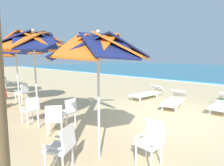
{
  "coord_description": "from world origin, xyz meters",
  "views": [
    {
      "loc": [
        2.7,
        -5.66,
        2.11
      ],
      "look_at": [
        -2.45,
        -0.05,
        1.0
      ],
      "focal_mm": 29.15,
      "sensor_mm": 36.0,
      "label": 1
    }
  ],
  "objects": [
    {
      "name": "sun_lounger_0",
      "position": [
        1.24,
        2.39,
        0.28
      ],
      "size": [
        0.65,
        2.15,
        0.62
      ],
      "color": "white",
      "rests_on": "ground"
    },
    {
      "name": "plastic_chair_2",
      "position": [
        -1.86,
        -2.65,
        0.5
      ],
      "size": [
        0.54,
        0.51,
        0.87
      ],
      "color": "white",
      "rests_on": "ground"
    },
    {
      "name": "plastic_chair_3",
      "position": [
        -1.56,
        -3.28,
        0.5
      ],
      "size": [
        0.63,
        0.62,
        0.87
      ],
      "color": "white",
      "rests_on": "ground"
    },
    {
      "name": "plastic_chair_4",
      "position": [
        -2.92,
        -3.32,
        0.5
      ],
      "size": [
        0.5,
        0.48,
        0.87
      ],
      "color": "white",
      "rests_on": "ground"
    },
    {
      "name": "ground_plane",
      "position": [
        0.0,
        0.0,
        0.0
      ],
      "size": [
        80.0,
        80.0,
        0.0
      ],
      "primitive_type": "plane",
      "color": "#D3B784"
    },
    {
      "name": "plastic_chair_0",
      "position": [
        0.99,
        -2.66,
        0.5
      ],
      "size": [
        0.46,
        0.49,
        0.87
      ],
      "color": "white",
      "rests_on": "ground"
    },
    {
      "name": "beach_ball",
      "position": [
        0.82,
        4.43,
        0.15
      ],
      "size": [
        0.31,
        0.31,
        0.31
      ],
      "primitive_type": "sphere",
      "color": "#2D8C4C",
      "rests_on": "ground"
    },
    {
      "name": "beach_umbrella_2",
      "position": [
        -5.25,
        -2.8,
        2.47
      ],
      "size": [
        2.28,
        2.28,
        2.87
      ],
      "color": "silver",
      "rests_on": "ground"
    },
    {
      "name": "beach_umbrella_1",
      "position": [
        -2.38,
        -3.34,
        2.49
      ],
      "size": [
        2.52,
        2.52,
        2.86
      ],
      "color": "silver",
      "rests_on": "ground"
    },
    {
      "name": "sun_lounger_1",
      "position": [
        -0.43,
        1.67,
        0.28
      ],
      "size": [
        1.0,
        2.22,
        0.62
      ],
      "color": "white",
      "rests_on": "ground"
    },
    {
      "name": "plastic_chair_1",
      "position": [
        -0.09,
        -3.98,
        0.5
      ],
      "size": [
        0.61,
        0.59,
        0.87
      ],
      "color": "white",
      "rests_on": "ground"
    },
    {
      "name": "plastic_chair_7",
      "position": [
        -6.89,
        -3.0,
        0.5
      ],
      "size": [
        0.58,
        0.55,
        0.87
      ],
      "color": "white",
      "rests_on": "ground"
    },
    {
      "name": "plastic_chair_5",
      "position": [
        -5.37,
        -3.48,
        0.5
      ],
      "size": [
        0.62,
        0.61,
        0.87
      ],
      "color": "red",
      "rests_on": "ground"
    },
    {
      "name": "plastic_chair_10",
      "position": [
        -9.87,
        -1.97,
        0.5
      ],
      "size": [
        0.58,
        0.6,
        0.87
      ],
      "color": "white",
      "rests_on": "ground"
    },
    {
      "name": "sun_lounger_2",
      "position": [
        -2.07,
        2.2,
        0.28
      ],
      "size": [
        0.93,
        2.21,
        0.62
      ],
      "color": "white",
      "rests_on": "ground"
    },
    {
      "name": "plastic_chair_6",
      "position": [
        -6.05,
        -2.34,
        0.5
      ],
      "size": [
        0.61,
        0.59,
        0.87
      ],
      "color": "white",
      "rests_on": "ground"
    },
    {
      "name": "beach_umbrella_0",
      "position": [
        0.12,
        -3.25,
        2.26
      ],
      "size": [
        2.03,
        2.03,
        2.61
      ],
      "color": "silver",
      "rests_on": "ground"
    }
  ]
}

